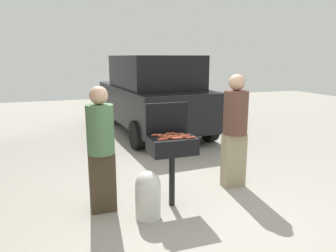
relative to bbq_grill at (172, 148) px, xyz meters
name	(u,v)px	position (x,y,z in m)	size (l,w,h in m)	color
ground_plane	(184,210)	(0.10, -0.21, -0.82)	(24.00, 24.00, 0.00)	#9E998E
bbq_grill	(172,148)	(0.00, 0.00, 0.00)	(0.60, 0.44, 0.96)	black
grill_lid_open	(167,118)	(0.00, 0.22, 0.36)	(0.60, 0.05, 0.42)	black
hot_dog_0	(164,137)	(-0.12, -0.05, 0.16)	(0.03, 0.03, 0.13)	#AD4228
hot_dog_1	(190,138)	(0.19, -0.16, 0.16)	(0.03, 0.03, 0.13)	#AD4228
hot_dog_2	(186,137)	(0.15, -0.09, 0.16)	(0.03, 0.03, 0.13)	#AD4228
hot_dog_3	(179,134)	(0.12, 0.06, 0.16)	(0.03, 0.03, 0.13)	#AD4228
hot_dog_4	(181,136)	(0.11, -0.06, 0.16)	(0.03, 0.03, 0.13)	#C6593D
hot_dog_5	(172,136)	(0.00, -0.01, 0.16)	(0.03, 0.03, 0.13)	#C6593D
hot_dog_6	(162,135)	(-0.11, 0.06, 0.16)	(0.03, 0.03, 0.13)	#B74C33
hot_dog_7	(171,138)	(-0.04, -0.08, 0.16)	(0.03, 0.03, 0.13)	#AD4228
hot_dog_8	(170,134)	(0.02, 0.13, 0.16)	(0.03, 0.03, 0.13)	#B74C33
hot_dog_9	(184,135)	(0.17, -0.01, 0.16)	(0.03, 0.03, 0.13)	#B74C33
hot_dog_10	(167,136)	(-0.06, 0.02, 0.16)	(0.03, 0.03, 0.13)	#AD4228
hot_dog_11	(176,138)	(0.01, -0.11, 0.16)	(0.03, 0.03, 0.13)	#C6593D
hot_dog_12	(178,138)	(0.03, -0.14, 0.16)	(0.03, 0.03, 0.13)	#B74C33
hot_dog_13	(156,135)	(-0.18, 0.12, 0.16)	(0.03, 0.03, 0.13)	#B74C33
hot_dog_14	(163,139)	(-0.17, -0.13, 0.16)	(0.03, 0.03, 0.13)	#AD4228
propane_tank	(148,194)	(-0.40, -0.23, -0.50)	(0.32, 0.32, 0.62)	silver
person_left	(101,145)	(-0.91, 0.15, 0.07)	(0.35, 0.35, 1.64)	#3F3323
person_right	(235,127)	(1.14, 0.33, 0.13)	(0.37, 0.37, 1.75)	gray
parked_minivan	(153,94)	(1.02, 4.35, 0.21)	(2.27, 4.52, 2.02)	black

